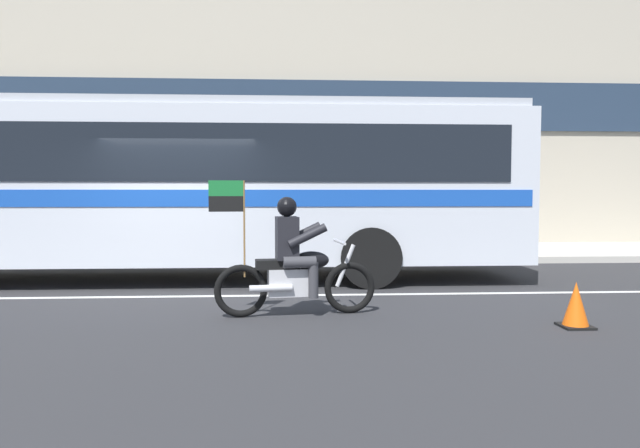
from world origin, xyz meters
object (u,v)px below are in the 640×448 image
fire_hydrant (81,241)px  traffic_cone (576,306)px  transit_bus (174,178)px  motorcycle_with_rider (294,265)px

fire_hydrant → traffic_cone: size_ratio=1.36×
transit_bus → traffic_cone: (5.55, -4.15, -1.63)m
traffic_cone → motorcycle_with_rider: bearing=165.3°
transit_bus → fire_hydrant: transit_bus is taller
fire_hydrant → traffic_cone: fire_hydrant is taller
motorcycle_with_rider → fire_hydrant: size_ratio=2.91×
motorcycle_with_rider → traffic_cone: bearing=-14.7°
fire_hydrant → motorcycle_with_rider: bearing=-50.7°
transit_bus → motorcycle_with_rider: transit_bus is taller
transit_bus → fire_hydrant: bearing=135.3°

